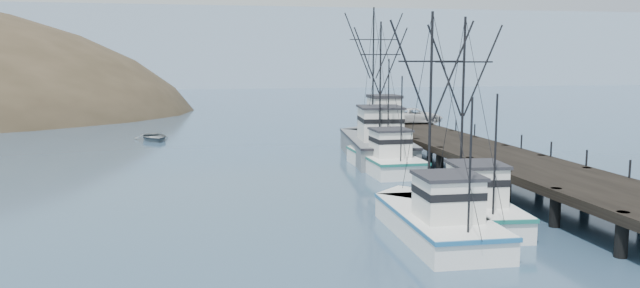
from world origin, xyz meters
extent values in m
plane|color=#2D4865|center=(0.00, 0.00, 0.00)|extent=(400.00, 400.00, 0.00)
cube|color=black|center=(14.00, 16.00, 1.75)|extent=(6.00, 44.00, 0.50)
cylinder|color=black|center=(11.40, -4.00, 1.00)|extent=(0.56, 0.56, 2.00)
cylinder|color=black|center=(11.40, 1.00, 1.00)|extent=(0.56, 0.56, 2.00)
cylinder|color=black|center=(11.40, 6.00, 1.00)|extent=(0.56, 0.56, 2.00)
cylinder|color=black|center=(16.60, 6.00, 1.00)|extent=(0.56, 0.56, 2.00)
cylinder|color=black|center=(11.40, 11.00, 1.00)|extent=(0.56, 0.56, 2.00)
cylinder|color=black|center=(16.60, 11.00, 1.00)|extent=(0.56, 0.56, 2.00)
cylinder|color=black|center=(11.40, 16.00, 1.00)|extent=(0.56, 0.56, 2.00)
cylinder|color=black|center=(16.60, 16.00, 1.00)|extent=(0.56, 0.56, 2.00)
cylinder|color=black|center=(11.40, 21.00, 1.00)|extent=(0.56, 0.56, 2.00)
cylinder|color=black|center=(16.60, 21.00, 1.00)|extent=(0.56, 0.56, 2.00)
cylinder|color=black|center=(11.40, 26.00, 1.00)|extent=(0.56, 0.56, 2.00)
cylinder|color=black|center=(16.60, 26.00, 1.00)|extent=(0.56, 0.56, 2.00)
cylinder|color=black|center=(11.40, 31.00, 1.00)|extent=(0.56, 0.56, 2.00)
cylinder|color=black|center=(16.60, 31.00, 1.00)|extent=(0.56, 0.56, 2.00)
cylinder|color=black|center=(11.40, 36.00, 1.00)|extent=(0.56, 0.56, 2.00)
cylinder|color=black|center=(16.60, 36.00, 1.00)|extent=(0.56, 0.56, 2.00)
cube|color=#9EB2C6|center=(10.00, 170.00, 0.00)|extent=(360.00, 40.00, 26.00)
cube|color=silver|center=(-40.00, 185.00, 0.00)|extent=(180.00, 25.00, 18.00)
cube|color=white|center=(-24.44, 61.28, 0.30)|extent=(1.00, 3.50, 0.90)
cylinder|color=black|center=(-24.44, 61.28, 3.20)|extent=(0.08, 0.08, 6.00)
cube|color=white|center=(-28.44, 62.21, 0.30)|extent=(1.00, 3.50, 0.90)
cylinder|color=black|center=(-28.44, 62.21, 3.20)|extent=(0.08, 0.08, 6.00)
cube|color=white|center=(-23.93, 63.31, 0.30)|extent=(1.00, 3.50, 0.90)
cylinder|color=black|center=(-23.93, 63.31, 3.20)|extent=(0.08, 0.08, 6.00)
cube|color=white|center=(-22.10, 63.85, 0.30)|extent=(1.00, 3.50, 0.90)
cylinder|color=black|center=(-22.10, 63.85, 3.20)|extent=(0.08, 0.08, 6.00)
cube|color=white|center=(-27.58, 57.23, 0.30)|extent=(1.00, 3.50, 0.90)
cylinder|color=black|center=(-27.58, 57.23, 3.20)|extent=(0.08, 0.08, 6.00)
cube|color=white|center=(7.55, 2.86, 0.45)|extent=(4.36, 9.17, 1.60)
cube|color=white|center=(8.00, 7.27, 0.45)|extent=(3.44, 3.44, 1.60)
cube|color=#1A685C|center=(7.55, 2.86, 1.15)|extent=(4.45, 9.41, 0.18)
cube|color=silver|center=(7.43, 1.73, 2.20)|extent=(2.67, 2.74, 1.90)
cube|color=#26262B|center=(7.43, 1.73, 3.23)|extent=(2.90, 2.98, 0.16)
cylinder|color=black|center=(7.69, 4.22, 5.94)|extent=(0.14, 0.14, 9.39)
cylinder|color=black|center=(7.19, -0.53, 4.07)|extent=(0.10, 0.10, 5.63)
cube|color=white|center=(4.84, 0.36, 0.45)|extent=(3.94, 9.21, 1.60)
cube|color=white|center=(4.98, 4.90, 0.45)|extent=(3.67, 3.67, 1.60)
cube|color=#205F92|center=(4.84, 0.36, 1.15)|extent=(4.02, 9.44, 0.18)
cube|color=silver|center=(4.80, -0.81, 2.20)|extent=(2.64, 2.64, 1.90)
cube|color=#26262B|center=(4.80, -0.81, 3.23)|extent=(2.87, 2.88, 0.16)
cylinder|color=black|center=(4.88, 1.76, 5.97)|extent=(0.14, 0.14, 9.44)
cylinder|color=black|center=(4.73, -3.14, 4.08)|extent=(0.10, 0.10, 5.67)
cube|color=white|center=(7.93, 18.43, 0.45)|extent=(3.65, 9.40, 1.60)
cube|color=white|center=(7.91, 23.12, 0.45)|extent=(3.61, 3.61, 1.60)
cube|color=#196459|center=(7.93, 18.43, 1.15)|extent=(3.73, 9.64, 0.18)
cube|color=silver|center=(7.94, 17.23, 2.20)|extent=(2.54, 2.66, 1.90)
cube|color=#26262B|center=(7.94, 17.23, 3.23)|extent=(2.76, 2.90, 0.16)
cylinder|color=black|center=(7.93, 19.87, 6.26)|extent=(0.14, 0.14, 10.03)
cylinder|color=black|center=(7.95, 14.82, 4.26)|extent=(0.10, 0.10, 6.02)
cube|color=slate|center=(8.85, 23.77, 0.75)|extent=(6.16, 13.70, 2.20)
cube|color=slate|center=(9.65, 30.34, 0.75)|extent=(4.57, 4.57, 2.20)
cube|color=black|center=(8.85, 23.77, 1.75)|extent=(6.29, 14.05, 0.18)
cube|color=silver|center=(8.65, 22.08, 3.15)|extent=(3.64, 4.10, 2.60)
cube|color=#26262B|center=(8.65, 22.08, 4.53)|extent=(3.96, 4.47, 0.16)
cylinder|color=black|center=(9.10, 25.79, 7.34)|extent=(0.14, 0.14, 10.99)
cylinder|color=black|center=(8.24, 18.71, 5.15)|extent=(0.10, 0.10, 6.59)
cube|color=silver|center=(12.76, 34.00, 3.25)|extent=(2.80, 3.00, 2.50)
cube|color=#26262B|center=(12.76, 34.00, 4.65)|extent=(3.00, 3.20, 0.30)
imported|color=silver|center=(15.50, 32.42, 2.77)|extent=(5.64, 2.80, 1.53)
imported|color=slate|center=(-10.40, 39.93, 0.00)|extent=(4.72, 5.78, 1.05)
camera|label=1|loc=(-6.46, -26.69, 8.46)|focal=35.00mm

